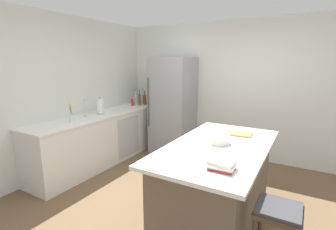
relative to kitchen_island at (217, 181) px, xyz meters
The scene contains 18 objects.
ground_plane 0.57m from the kitchen_island, 159.95° to the right, with size 7.20×7.20×0.00m, color brown.
wall_rear 2.32m from the kitchen_island, 98.41° to the left, with size 6.00×0.10×2.60m, color silver.
wall_left 2.89m from the kitchen_island, behind, with size 0.10×6.00×2.60m, color silver.
counter_run_left 2.46m from the kitchen_island, 166.49° to the left, with size 0.67×2.85×0.92m.
kitchen_island is the anchor object (origin of this frame).
refrigerator 2.36m from the kitchen_island, 131.98° to the left, with size 0.77×0.77×1.92m.
bar_stool 0.95m from the kitchen_island, 40.38° to the right, with size 0.36×0.36×0.69m.
sink_faucet 2.53m from the kitchen_island, behind, with size 0.15×0.05×0.30m.
flower_vase 2.40m from the kitchen_island, behind, with size 0.07×0.07×0.30m.
paper_towel_roll 2.54m from the kitchen_island, 166.88° to the left, with size 0.14×0.14×0.31m.
soda_bottle 3.11m from the kitchen_island, 142.07° to the left, with size 0.07×0.07×0.32m.
whiskey_bottle 2.97m from the kitchen_island, 142.16° to the left, with size 0.08×0.08×0.30m.
vinegar_bottle 2.97m from the kitchen_island, 144.43° to the left, with size 0.05×0.05×0.33m.
gin_bottle 2.94m from the kitchen_island, 146.40° to the left, with size 0.06×0.06×0.34m.
hot_sauce_bottle 2.91m from the kitchen_island, 148.03° to the left, with size 0.05×0.05×0.20m.
cookbook_stack 0.82m from the kitchen_island, 69.03° to the right, with size 0.24×0.20×0.08m.
mixing_bowl 0.50m from the kitchen_island, 111.44° to the left, with size 0.27×0.27×0.10m.
cutting_board 0.72m from the kitchen_island, 79.77° to the left, with size 0.33×0.26×0.02m.
Camera 1 is at (1.16, -2.49, 1.83)m, focal length 26.41 mm.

